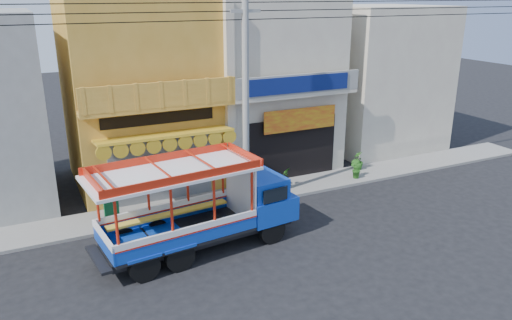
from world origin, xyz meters
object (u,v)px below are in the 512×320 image
at_px(songthaew_truck, 212,204).
at_px(green_sign, 112,212).
at_px(utility_pole, 249,81).
at_px(potted_plant_c, 358,160).
at_px(potted_plant_a, 280,178).
at_px(potted_plant_b, 356,169).

relative_size(songthaew_truck, green_sign, 8.00).
relative_size(utility_pole, potted_plant_c, 31.22).
xyz_separation_m(potted_plant_a, potted_plant_c, (4.52, 0.50, 0.01)).
height_order(green_sign, potted_plant_a, green_sign).
xyz_separation_m(songthaew_truck, potted_plant_c, (8.99, 3.92, -0.98)).
relative_size(songthaew_truck, potted_plant_a, 8.04).
bearing_deg(utility_pole, potted_plant_a, 21.32).
distance_m(songthaew_truck, potted_plant_b, 8.77).
xyz_separation_m(green_sign, potted_plant_b, (10.97, -0.12, 0.05)).
height_order(songthaew_truck, green_sign, songthaew_truck).
bearing_deg(potted_plant_b, potted_plant_c, -59.41).
relative_size(green_sign, potted_plant_b, 1.04).
bearing_deg(potted_plant_a, potted_plant_c, -26.75).
relative_size(utility_pole, songthaew_truck, 3.96).
relative_size(songthaew_truck, potted_plant_b, 8.34).
relative_size(utility_pole, potted_plant_b, 33.05).
bearing_deg(songthaew_truck, potted_plant_c, 23.58).
bearing_deg(utility_pole, songthaew_truck, -134.44).
height_order(utility_pole, potted_plant_a, utility_pole).
distance_m(utility_pole, songthaew_truck, 5.16).
relative_size(green_sign, potted_plant_a, 1.01).
bearing_deg(green_sign, utility_pole, -4.48).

